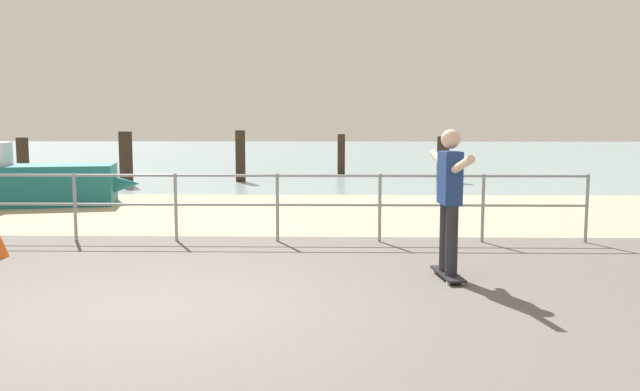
{
  "coord_description": "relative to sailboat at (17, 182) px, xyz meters",
  "views": [
    {
      "loc": [
        1.67,
        -5.96,
        1.79
      ],
      "look_at": [
        1.49,
        2.0,
        0.9
      ],
      "focal_mm": 35.88,
      "sensor_mm": 36.0,
      "label": 1
    }
  ],
  "objects": [
    {
      "name": "groyne_post_3",
      "position": [
        7.18,
        8.96,
        0.2
      ],
      "size": [
        0.27,
        0.27,
        1.44
      ],
      "primitive_type": "cylinder",
      "color": "#332319",
      "rests_on": "ground"
    },
    {
      "name": "groyne_post_1",
      "position": [
        0.89,
        4.65,
        0.27
      ],
      "size": [
        0.38,
        0.38,
        1.58
      ],
      "primitive_type": "cylinder",
      "color": "#332319",
      "rests_on": "ground"
    },
    {
      "name": "groyne_post_2",
      "position": [
        4.03,
        5.93,
        0.28
      ],
      "size": [
        0.3,
        0.3,
        1.61
      ],
      "primitive_type": "cylinder",
      "color": "#332319",
      "rests_on": "ground"
    },
    {
      "name": "sea_surface",
      "position": [
        5.27,
        27.23,
        -0.52
      ],
      "size": [
        72.0,
        50.0,
        0.04
      ],
      "primitive_type": "cube",
      "color": "#849EA3",
      "rests_on": "ground"
    },
    {
      "name": "beach_strip",
      "position": [
        5.27,
        -0.77,
        -0.52
      ],
      "size": [
        24.0,
        6.0,
        0.04
      ],
      "primitive_type": "cube",
      "color": "tan",
      "rests_on": "ground"
    },
    {
      "name": "groyne_post_4",
      "position": [
        10.32,
        6.26,
        0.18
      ],
      "size": [
        0.38,
        0.38,
        1.42
      ],
      "primitive_type": "cylinder",
      "color": "#332319",
      "rests_on": "ground"
    },
    {
      "name": "railing_fence",
      "position": [
        3.76,
        -4.17,
        0.17
      ],
      "size": [
        13.96,
        0.05,
        1.05
      ],
      "color": "gray",
      "rests_on": "ground"
    },
    {
      "name": "sailboat",
      "position": [
        0.0,
        0.0,
        0.0
      ],
      "size": [
        5.07,
        2.35,
        5.46
      ],
      "color": "#19666B",
      "rests_on": "ground"
    },
    {
      "name": "skateboard",
      "position": [
        8.25,
        -6.48,
        -0.46
      ],
      "size": [
        0.29,
        0.82,
        0.08
      ],
      "color": "black",
      "rests_on": "ground"
    },
    {
      "name": "skateboarder",
      "position": [
        8.25,
        -6.48,
        0.49
      ],
      "size": [
        0.26,
        1.45,
        1.65
      ],
      "color": "#26262B",
      "rests_on": "skateboard"
    },
    {
      "name": "groyne_post_0",
      "position": [
        -2.26,
        4.9,
        0.18
      ],
      "size": [
        0.34,
        0.34,
        1.4
      ],
      "primitive_type": "cylinder",
      "color": "#332319",
      "rests_on": "ground"
    },
    {
      "name": "ground_plane",
      "position": [
        5.27,
        -8.77,
        -0.52
      ],
      "size": [
        24.0,
        10.0,
        0.04
      ],
      "primitive_type": "cube",
      "color": "#605B56",
      "rests_on": "ground"
    }
  ]
}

